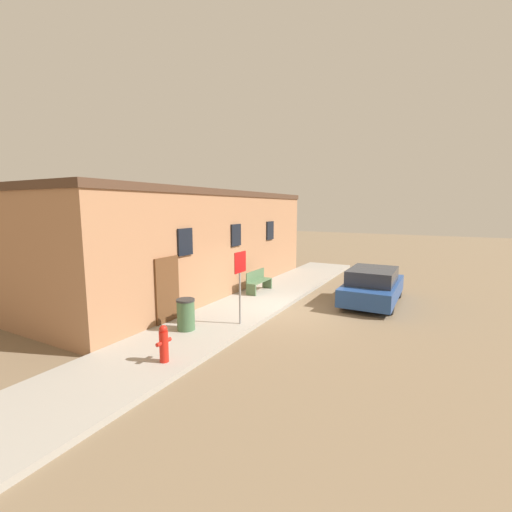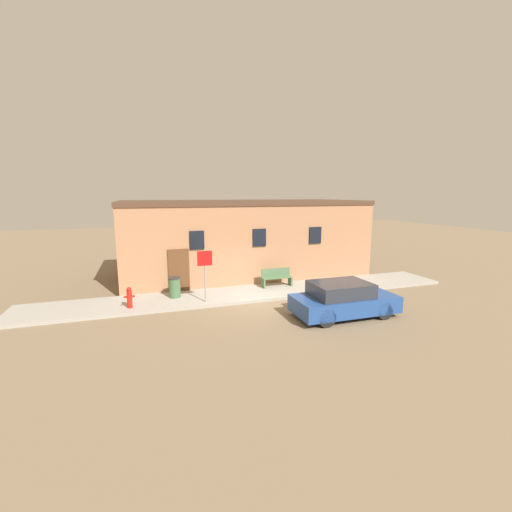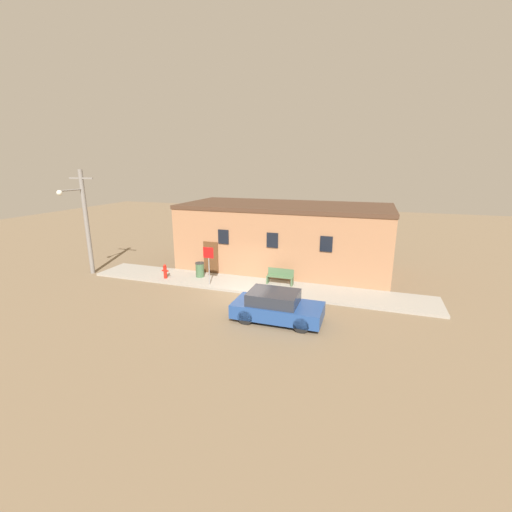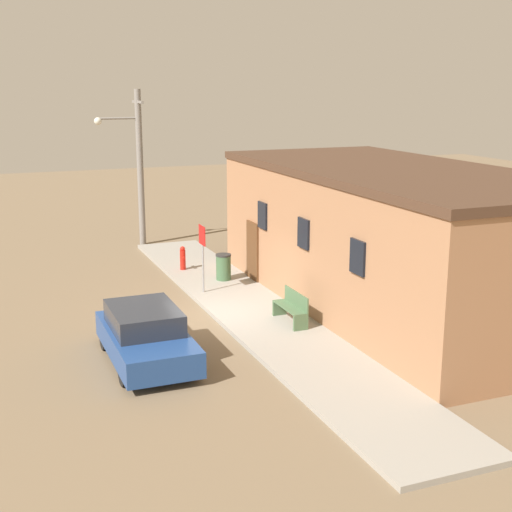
{
  "view_description": "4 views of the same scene",
  "coord_description": "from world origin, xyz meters",
  "px_view_note": "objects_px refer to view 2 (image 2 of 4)",
  "views": [
    {
      "loc": [
        -11.12,
        -4.85,
        3.73
      ],
      "look_at": [
        0.26,
        1.31,
        1.88
      ],
      "focal_mm": 24.0,
      "sensor_mm": 36.0,
      "label": 1
    },
    {
      "loc": [
        -4.8,
        -13.88,
        4.77
      ],
      "look_at": [
        0.26,
        1.31,
        1.88
      ],
      "focal_mm": 24.0,
      "sensor_mm": 36.0,
      "label": 2
    },
    {
      "loc": [
        6.32,
        -16.72,
        6.94
      ],
      "look_at": [
        0.26,
        1.31,
        1.88
      ],
      "focal_mm": 24.0,
      "sensor_mm": 36.0,
      "label": 3
    },
    {
      "loc": [
        19.5,
        -6.4,
        6.9
      ],
      "look_at": [
        0.26,
        1.31,
        1.88
      ],
      "focal_mm": 50.0,
      "sensor_mm": 36.0,
      "label": 4
    }
  ],
  "objects_px": {
    "trash_bin": "(175,287)",
    "parked_car": "(343,300)",
    "fire_hydrant": "(129,297)",
    "bench": "(277,278)",
    "stop_sign": "(205,267)"
  },
  "relations": [
    {
      "from": "fire_hydrant",
      "to": "stop_sign",
      "type": "height_order",
      "value": "stop_sign"
    },
    {
      "from": "stop_sign",
      "to": "parked_car",
      "type": "bearing_deg",
      "value": -32.16
    },
    {
      "from": "stop_sign",
      "to": "parked_car",
      "type": "relative_size",
      "value": 0.55
    },
    {
      "from": "stop_sign",
      "to": "bench",
      "type": "xyz_separation_m",
      "value": [
        3.91,
        1.45,
        -1.13
      ]
    },
    {
      "from": "parked_car",
      "to": "stop_sign",
      "type": "bearing_deg",
      "value": 147.84
    },
    {
      "from": "stop_sign",
      "to": "bench",
      "type": "bearing_deg",
      "value": 20.41
    },
    {
      "from": "bench",
      "to": "trash_bin",
      "type": "xyz_separation_m",
      "value": [
        -5.12,
        -0.31,
        0.02
      ]
    },
    {
      "from": "fire_hydrant",
      "to": "bench",
      "type": "relative_size",
      "value": 0.57
    },
    {
      "from": "trash_bin",
      "to": "parked_car",
      "type": "height_order",
      "value": "parked_car"
    },
    {
      "from": "trash_bin",
      "to": "parked_car",
      "type": "distance_m",
      "value": 7.46
    },
    {
      "from": "fire_hydrant",
      "to": "trash_bin",
      "type": "distance_m",
      "value": 2.13
    },
    {
      "from": "fire_hydrant",
      "to": "bench",
      "type": "xyz_separation_m",
      "value": [
        7.03,
        1.25,
        0.0
      ]
    },
    {
      "from": "stop_sign",
      "to": "parked_car",
      "type": "height_order",
      "value": "stop_sign"
    },
    {
      "from": "stop_sign",
      "to": "trash_bin",
      "type": "bearing_deg",
      "value": 136.68
    },
    {
      "from": "fire_hydrant",
      "to": "trash_bin",
      "type": "xyz_separation_m",
      "value": [
        1.91,
        0.94,
        0.02
      ]
    }
  ]
}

